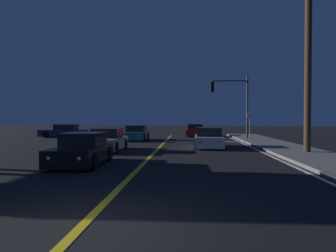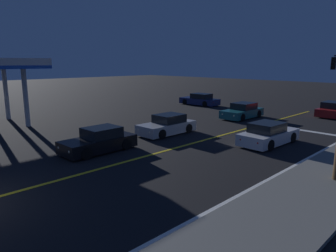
# 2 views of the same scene
# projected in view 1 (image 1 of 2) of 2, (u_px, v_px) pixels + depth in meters

# --- Properties ---
(ground_plane) EXTENTS (160.00, 160.00, 0.00)m
(ground_plane) POSITION_uv_depth(u_px,v_px,m) (77.00, 231.00, 5.44)
(ground_plane) COLOR black
(sidewalk_right) EXTENTS (3.20, 40.96, 0.15)m
(sidewalk_right) POSITION_uv_depth(u_px,v_px,m) (307.00, 155.00, 16.29)
(sidewalk_right) COLOR slate
(sidewalk_right) RESTS_ON ground
(lane_line_center) EXTENTS (0.20, 38.68, 0.01)m
(lane_line_center) POSITION_uv_depth(u_px,v_px,m) (152.00, 155.00, 16.80)
(lane_line_center) COLOR gold
(lane_line_center) RESTS_ON ground
(lane_line_edge_right) EXTENTS (0.16, 38.68, 0.01)m
(lane_line_edge_right) POSITION_uv_depth(u_px,v_px,m) (270.00, 156.00, 16.41)
(lane_line_edge_right) COLOR white
(lane_line_edge_right) RESTS_ON ground
(stop_bar) EXTENTS (6.43, 0.50, 0.01)m
(stop_bar) POSITION_uv_depth(u_px,v_px,m) (204.00, 142.00, 26.45)
(stop_bar) COLOR white
(stop_bar) RESTS_ON ground
(car_far_approaching_navy) EXTENTS (4.76, 2.06, 1.34)m
(car_far_approaching_navy) POSITION_uv_depth(u_px,v_px,m) (64.00, 132.00, 32.66)
(car_far_approaching_navy) COLOR navy
(car_far_approaching_navy) RESTS_ON ground
(car_mid_block_red) EXTENTS (1.94, 4.59, 1.34)m
(car_mid_block_red) POSITION_uv_depth(u_px,v_px,m) (195.00, 131.00, 34.68)
(car_mid_block_red) COLOR maroon
(car_mid_block_red) RESTS_ON ground
(car_side_waiting_black) EXTENTS (1.95, 4.22, 1.34)m
(car_side_waiting_black) POSITION_uv_depth(u_px,v_px,m) (82.00, 151.00, 13.34)
(car_side_waiting_black) COLOR black
(car_side_waiting_black) RESTS_ON ground
(car_distant_tail_white) EXTENTS (2.03, 4.41, 1.34)m
(car_distant_tail_white) POSITION_uv_depth(u_px,v_px,m) (209.00, 139.00, 21.11)
(car_distant_tail_white) COLOR silver
(car_distant_tail_white) RESTS_ON ground
(car_parked_curb_teal) EXTENTS (1.97, 4.41, 1.34)m
(car_parked_curb_teal) POSITION_uv_depth(u_px,v_px,m) (136.00, 134.00, 28.21)
(car_parked_curb_teal) COLOR #195960
(car_parked_curb_teal) RESTS_ON ground
(car_lead_oncoming_silver) EXTENTS (1.93, 4.23, 1.34)m
(car_lead_oncoming_silver) POSITION_uv_depth(u_px,v_px,m) (107.00, 141.00, 19.11)
(car_lead_oncoming_silver) COLOR #B2B5BA
(car_lead_oncoming_silver) RESTS_ON ground
(traffic_signal_near_right) EXTENTS (3.34, 0.28, 5.75)m
(traffic_signal_near_right) POSITION_uv_depth(u_px,v_px,m) (234.00, 98.00, 28.47)
(traffic_signal_near_right) COLOR #38383D
(traffic_signal_near_right) RESTS_ON ground
(utility_pole_right) EXTENTS (1.60, 0.36, 10.24)m
(utility_pole_right) POSITION_uv_depth(u_px,v_px,m) (308.00, 57.00, 16.92)
(utility_pole_right) COLOR #42301E
(utility_pole_right) RESTS_ON ground
(street_sign_corner) EXTENTS (0.56, 0.10, 2.44)m
(street_sign_corner) POSITION_uv_depth(u_px,v_px,m) (250.00, 122.00, 25.68)
(street_sign_corner) COLOR slate
(street_sign_corner) RESTS_ON ground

